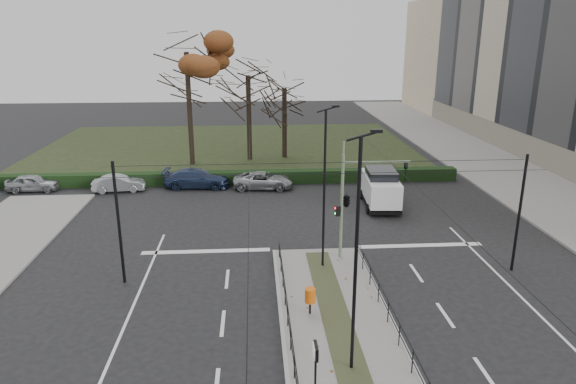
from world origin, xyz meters
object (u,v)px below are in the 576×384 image
object	(u,v)px
streetlamp_median_far	(325,188)
bare_tree_near	(284,93)
litter_bin	(310,296)
info_panel	(316,358)
parked_car_second	(119,183)
parked_car_fourth	(263,180)
rust_tree	(186,52)
parked_car_third	(197,178)
white_van	(381,187)
parked_car_first	(33,183)
bare_tree_center	(248,82)
streetlamp_median_near	(357,255)
traffic_light	(348,198)

from	to	relation	value
streetlamp_median_far	bare_tree_near	distance (m)	24.28
litter_bin	info_panel	bearing A→B (deg)	-94.70
parked_car_second	info_panel	bearing A→B (deg)	-160.20
parked_car_fourth	rust_tree	bearing A→B (deg)	43.16
parked_car_third	parked_car_fourth	distance (m)	5.14
info_panel	bare_tree_near	distance (m)	34.66
info_panel	parked_car_second	bearing A→B (deg)	116.19
parked_car_third	white_van	distance (m)	14.13
litter_bin	white_van	distance (m)	15.49
parked_car_first	parked_car_second	world-z (taller)	parked_car_first
rust_tree	parked_car_second	bearing A→B (deg)	-120.63
parked_car_second	rust_tree	size ratio (longest dim) A/B	0.30
streetlamp_median_far	parked_car_fourth	xyz separation A→B (m)	(-2.73, 14.22, -3.63)
bare_tree_center	parked_car_second	bearing A→B (deg)	-136.35
info_panel	parked_car_second	distance (m)	27.17
parked_car_third	parked_car_fourth	bearing A→B (deg)	-92.94
white_van	parked_car_third	bearing A→B (deg)	157.69
parked_car_first	parked_car_fourth	distance (m)	17.40
streetlamp_median_far	white_van	world-z (taller)	streetlamp_median_far
parked_car_first	bare_tree_near	xyz separation A→B (m)	(19.66, 9.50, 5.47)
info_panel	streetlamp_median_near	world-z (taller)	streetlamp_median_near
streetlamp_median_far	parked_car_first	size ratio (longest dim) A/B	2.15
parked_car_first	white_van	xyz separation A→B (m)	(25.35, -5.23, 0.71)
streetlamp_median_near	parked_car_first	world-z (taller)	streetlamp_median_near
info_panel	parked_car_third	world-z (taller)	info_panel
info_panel	streetlamp_median_near	bearing A→B (deg)	49.62
bare_tree_center	info_panel	bearing A→B (deg)	-86.35
parked_car_fourth	litter_bin	bearing A→B (deg)	-170.76
bare_tree_center	rust_tree	bearing A→B (deg)	-163.48
info_panel	streetlamp_median_near	size ratio (longest dim) A/B	0.26
rust_tree	bare_tree_center	world-z (taller)	rust_tree
streetlamp_median_far	parked_car_fourth	bearing A→B (deg)	100.86
rust_tree	streetlamp_median_far	bearing A→B (deg)	-67.85
traffic_light	parked_car_fourth	world-z (taller)	traffic_light
parked_car_second	bare_tree_near	xyz separation A→B (m)	(13.15, 10.02, 5.49)
parked_car_second	parked_car_fourth	world-z (taller)	parked_car_fourth
info_panel	parked_car_fourth	distance (m)	24.45
white_van	streetlamp_median_far	bearing A→B (deg)	-118.85
parked_car_first	rust_tree	size ratio (longest dim) A/B	0.29
parked_car_third	rust_tree	world-z (taller)	rust_tree
streetlamp_median_far	parked_car_first	bearing A→B (deg)	143.82
info_panel	parked_car_first	xyz separation A→B (m)	(-18.49, 24.88, -1.23)
bare_tree_center	parked_car_third	bearing A→B (deg)	-114.90
info_panel	white_van	bearing A→B (deg)	70.77
traffic_light	info_panel	size ratio (longest dim) A/B	2.52
streetlamp_median_far	white_van	distance (m)	11.22
parked_car_second	bare_tree_near	bearing A→B (deg)	-59.07
litter_bin	rust_tree	xyz separation A→B (m)	(-7.80, 26.64, 8.93)
parked_car_second	bare_tree_near	world-z (taller)	bare_tree_near
streetlamp_median_far	litter_bin	bearing A→B (deg)	-104.25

